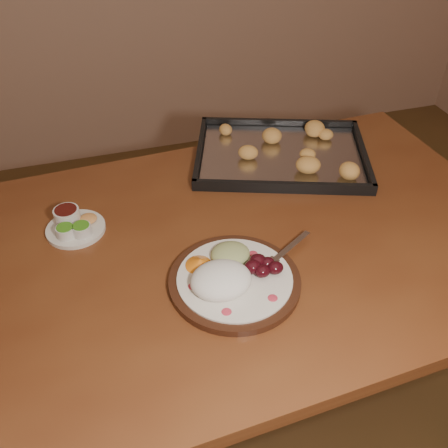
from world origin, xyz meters
name	(u,v)px	position (x,y,z in m)	size (l,w,h in m)	color
dining_table	(222,272)	(-0.04, 0.26, 0.65)	(1.55, 0.98, 0.75)	brown
dinner_plate	(231,277)	(-0.06, 0.12, 0.77)	(0.36, 0.29, 0.07)	#33190E
condiment_saucer	(73,225)	(-0.37, 0.41, 0.77)	(0.14, 0.14, 0.05)	beige
baking_tray	(281,153)	(0.24, 0.57, 0.77)	(0.59, 0.51, 0.05)	black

